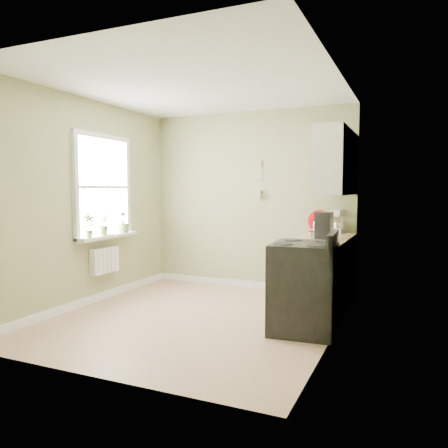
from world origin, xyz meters
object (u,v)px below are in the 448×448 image
at_px(kettle, 316,226).
at_px(coffee_maker, 324,226).
at_px(stove, 304,286).
at_px(stand_mixer, 339,222).

relative_size(kettle, coffee_maker, 0.56).
xyz_separation_m(kettle, coffee_maker, (0.26, -0.83, 0.06)).
distance_m(kettle, coffee_maker, 0.87).
xyz_separation_m(stove, kettle, (-0.23, 1.67, 0.52)).
distance_m(stove, coffee_maker, 1.03).
bearing_deg(stove, stand_mixer, 86.85).
relative_size(stove, stand_mixer, 2.96).
xyz_separation_m(stove, stand_mixer, (0.09, 1.69, 0.58)).
bearing_deg(kettle, stand_mixer, 3.26).
bearing_deg(kettle, stove, -82.22).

